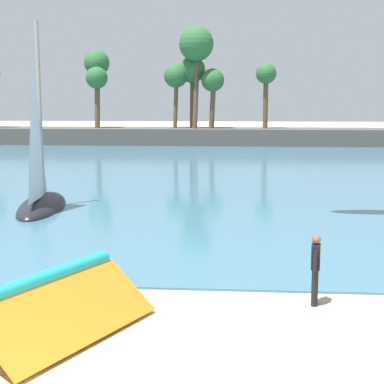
% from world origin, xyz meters
% --- Properties ---
extents(sea, '(220.00, 89.73, 0.06)m').
position_xyz_m(sea, '(0.00, 50.96, 0.03)').
color(sea, teal).
rests_on(sea, ground).
extents(palm_headland, '(90.79, 6.00, 12.70)m').
position_xyz_m(palm_headland, '(-2.96, 55.82, 2.91)').
color(palm_headland, '#514C47').
rests_on(palm_headland, ground).
extents(folded_kite, '(4.22, 4.86, 1.22)m').
position_xyz_m(folded_kite, '(-2.17, 3.23, 0.83)').
color(folded_kite, orange).
rests_on(folded_kite, ground).
extents(person_at_waterline, '(0.25, 0.54, 1.67)m').
position_xyz_m(person_at_waterline, '(3.58, 5.31, 0.89)').
color(person_at_waterline, black).
rests_on(person_at_waterline, ground).
extents(sailboat_mid_bay, '(2.51, 6.12, 8.62)m').
position_xyz_m(sailboat_mid_bay, '(-6.73, 16.49, 0.84)').
color(sailboat_mid_bay, black).
rests_on(sailboat_mid_bay, sea).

